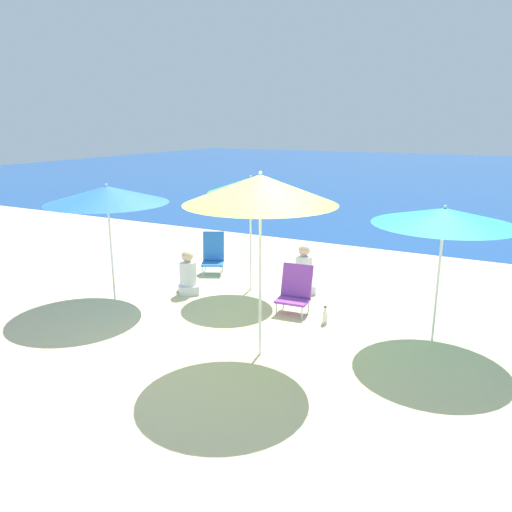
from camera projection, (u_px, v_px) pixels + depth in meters
ground_plane at (241, 351)px, 6.75m from camera, size 60.00×60.00×0.00m
sea_water at (461, 175)px, 29.37m from camera, size 60.00×40.00×0.01m
beach_umbrella_teal at (444, 216)px, 6.66m from camera, size 1.92×1.92×1.93m
beach_umbrella_lime at (260, 190)px, 6.09m from camera, size 1.93×1.93×2.42m
beach_umbrella_green at (250, 185)px, 8.72m from camera, size 1.52×1.52×2.10m
beach_umbrella_blue at (107, 195)px, 8.27m from camera, size 2.04×2.04×2.01m
beach_chair_blue at (213, 253)px, 10.20m from camera, size 0.59×0.60×0.83m
beach_chair_purple at (295, 289)px, 8.07m from camera, size 0.54×0.52×0.77m
person_seated_near at (304, 273)px, 8.95m from camera, size 0.52×0.50×0.90m
person_seated_far at (188, 276)px, 8.97m from camera, size 0.52×0.52×0.80m
water_bottle at (325, 317)px, 7.65m from camera, size 0.08×0.08×0.28m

